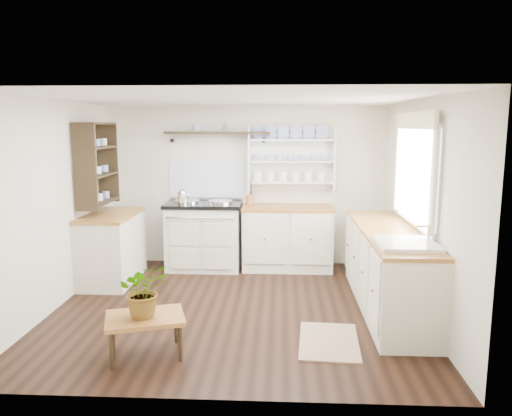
{
  "coord_description": "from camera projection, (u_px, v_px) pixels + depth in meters",
  "views": [
    {
      "loc": [
        0.51,
        -5.33,
        2.04
      ],
      "look_at": [
        0.22,
        0.25,
        1.1
      ],
      "focal_mm": 35.0,
      "sensor_mm": 36.0,
      "label": 1
    }
  ],
  "objects": [
    {
      "name": "center_table",
      "position": [
        145.0,
        321.0,
        4.41
      ],
      "size": [
        0.79,
        0.66,
        0.37
      ],
      "rotation": [
        0.0,
        0.0,
        0.3
      ],
      "color": "brown",
      "rests_on": "floor"
    },
    {
      "name": "left_cabinets",
      "position": [
        112.0,
        247.0,
        6.5
      ],
      "size": [
        0.62,
        1.13,
        0.9
      ],
      "color": "beige",
      "rests_on": "floor"
    },
    {
      "name": "plate_rack",
      "position": [
        291.0,
        158.0,
        7.15
      ],
      "size": [
        1.2,
        0.22,
        0.9
      ],
      "color": "white",
      "rests_on": "wall_back"
    },
    {
      "name": "potted_plant",
      "position": [
        144.0,
        290.0,
        4.36
      ],
      "size": [
        0.55,
        0.53,
        0.48
      ],
      "primitive_type": "imported",
      "rotation": [
        0.0,
        0.0,
        0.48
      ],
      "color": "#3F7233",
      "rests_on": "center_table"
    },
    {
      "name": "belfast_sink",
      "position": [
        406.0,
        256.0,
        4.75
      ],
      "size": [
        0.55,
        0.6,
        0.45
      ],
      "color": "white",
      "rests_on": "right_cabinets"
    },
    {
      "name": "left_shelving",
      "position": [
        97.0,
        163.0,
        6.33
      ],
      "size": [
        0.28,
        0.8,
        1.05
      ],
      "primitive_type": "cube",
      "color": "black",
      "rests_on": "wall_left"
    },
    {
      "name": "wall_back",
      "position": [
        247.0,
        186.0,
        7.29
      ],
      "size": [
        4.0,
        0.02,
        2.3
      ],
      "primitive_type": "cube",
      "color": "silver",
      "rests_on": "ground"
    },
    {
      "name": "aga_cooker",
      "position": [
        204.0,
        235.0,
        7.1
      ],
      "size": [
        1.06,
        0.74,
        0.98
      ],
      "color": "beige",
      "rests_on": "floor"
    },
    {
      "name": "wall_right",
      "position": [
        421.0,
        209.0,
        5.32
      ],
      "size": [
        0.02,
        3.8,
        2.3
      ],
      "primitive_type": "cube",
      "color": "silver",
      "rests_on": "ground"
    },
    {
      "name": "utensil_crock",
      "position": [
        250.0,
        200.0,
        7.1
      ],
      "size": [
        0.12,
        0.12,
        0.14
      ],
      "primitive_type": "cylinder",
      "color": "#985737",
      "rests_on": "back_cabinets"
    },
    {
      "name": "kettle",
      "position": [
        182.0,
        197.0,
        6.91
      ],
      "size": [
        0.18,
        0.18,
        0.22
      ],
      "primitive_type": null,
      "color": "silver",
      "rests_on": "aga_cooker"
    },
    {
      "name": "window",
      "position": [
        415.0,
        169.0,
        5.4
      ],
      "size": [
        0.08,
        1.55,
        1.22
      ],
      "color": "white",
      "rests_on": "wall_right"
    },
    {
      "name": "back_cabinets",
      "position": [
        287.0,
        237.0,
        7.08
      ],
      "size": [
        1.27,
        0.63,
        0.9
      ],
      "color": "beige",
      "rests_on": "floor"
    },
    {
      "name": "high_shelf",
      "position": [
        218.0,
        134.0,
        7.06
      ],
      "size": [
        1.5,
        0.29,
        0.16
      ],
      "color": "black",
      "rests_on": "wall_back"
    },
    {
      "name": "right_cabinets",
      "position": [
        388.0,
        268.0,
        5.55
      ],
      "size": [
        0.62,
        2.43,
        0.9
      ],
      "color": "beige",
      "rests_on": "floor"
    },
    {
      "name": "floor_rug",
      "position": [
        329.0,
        341.0,
        4.72
      ],
      "size": [
        0.61,
        0.88,
        0.02
      ],
      "primitive_type": "cube",
      "rotation": [
        0.0,
        0.0,
        -0.07
      ],
      "color": "olive",
      "rests_on": "floor"
    },
    {
      "name": "ceiling",
      "position": [
        234.0,
        99.0,
        5.23
      ],
      "size": [
        4.0,
        3.8,
        0.01
      ],
      "primitive_type": "cube",
      "color": "white",
      "rests_on": "wall_back"
    },
    {
      "name": "floor",
      "position": [
        235.0,
        308.0,
        5.61
      ],
      "size": [
        4.0,
        3.8,
        0.01
      ],
      "primitive_type": "cube",
      "color": "black",
      "rests_on": "ground"
    },
    {
      "name": "wall_left",
      "position": [
        55.0,
        206.0,
        5.52
      ],
      "size": [
        0.02,
        3.8,
        2.3
      ],
      "primitive_type": "cube",
      "color": "silver",
      "rests_on": "ground"
    }
  ]
}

